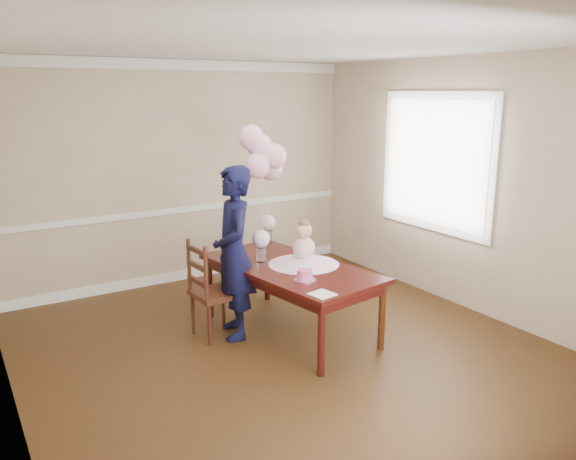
{
  "coord_description": "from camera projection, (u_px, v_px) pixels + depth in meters",
  "views": [
    {
      "loc": [
        -2.51,
        -3.97,
        2.33
      ],
      "look_at": [
        0.21,
        0.41,
        1.05
      ],
      "focal_mm": 35.0,
      "sensor_mm": 36.0,
      "label": 1
    }
  ],
  "objects": [
    {
      "name": "rose_vase_near",
      "position": [
        261.0,
        255.0,
        5.53
      ],
      "size": [
        0.1,
        0.1,
        0.15
      ],
      "primitive_type": "cylinder",
      "rotation": [
        0.0,
        0.0,
        0.15
      ],
      "color": "white",
      "rests_on": "dining_table_top"
    },
    {
      "name": "chair_rail_trim",
      "position": [
        185.0,
        210.0,
        6.96
      ],
      "size": [
        4.5,
        0.02,
        0.07
      ],
      "primitive_type": "cube",
      "color": "white",
      "rests_on": "wall_back"
    },
    {
      "name": "cake_flower_b",
      "position": [
        306.0,
        267.0,
        5.01
      ],
      "size": [
        0.03,
        0.03,
        0.03
      ],
      "primitive_type": "sphere",
      "color": "white",
      "rests_on": "birthday_cake"
    },
    {
      "name": "cake_platter",
      "position": [
        305.0,
        280.0,
        5.01
      ],
      "size": [
        0.23,
        0.23,
        0.01
      ],
      "primitive_type": "cylinder",
      "rotation": [
        0.0,
        0.0,
        0.15
      ],
      "color": "silver",
      "rests_on": "dining_table_top"
    },
    {
      "name": "window_blinds",
      "position": [
        434.0,
        163.0,
        6.3
      ],
      "size": [
        0.01,
        1.5,
        1.4
      ],
      "primitive_type": "cube",
      "color": "silver",
      "rests_on": "wall_right"
    },
    {
      "name": "chair_slat_top",
      "position": [
        197.0,
        251.0,
        5.2
      ],
      "size": [
        0.06,
        0.38,
        0.05
      ],
      "primitive_type": "cube",
      "rotation": [
        0.0,
        0.0,
        0.07
      ],
      "color": "#33150D",
      "rests_on": "dining_chair_seat"
    },
    {
      "name": "woman",
      "position": [
        234.0,
        253.0,
        5.33
      ],
      "size": [
        0.55,
        0.69,
        1.67
      ],
      "primitive_type": "imported",
      "rotation": [
        0.0,
        0.0,
        -1.85
      ],
      "color": "black",
      "rests_on": "floor"
    },
    {
      "name": "table_leg_bl",
      "position": [
        210.0,
        288.0,
        5.89
      ],
      "size": [
        0.07,
        0.07,
        0.64
      ],
      "primitive_type": "cylinder",
      "rotation": [
        0.0,
        0.0,
        0.15
      ],
      "color": "black",
      "rests_on": "floor"
    },
    {
      "name": "wall_back",
      "position": [
        183.0,
        174.0,
        6.86
      ],
      "size": [
        4.5,
        0.02,
        2.7
      ],
      "primitive_type": "cube",
      "color": "tan",
      "rests_on": "floor"
    },
    {
      "name": "floor",
      "position": [
        292.0,
        353.0,
        5.12
      ],
      "size": [
        4.5,
        5.0,
        0.0
      ],
      "primitive_type": "cube",
      "color": "black",
      "rests_on": "ground"
    },
    {
      "name": "ceiling",
      "position": [
        292.0,
        43.0,
        4.47
      ],
      "size": [
        4.5,
        5.0,
        0.02
      ],
      "primitive_type": "cube",
      "color": "white",
      "rests_on": "wall_back"
    },
    {
      "name": "napkin",
      "position": [
        322.0,
        294.0,
        4.65
      ],
      "size": [
        0.21,
        0.21,
        0.01
      ],
      "primitive_type": "cube",
      "rotation": [
        0.0,
        0.0,
        0.15
      ],
      "color": "silver",
      "rests_on": "dining_table_top"
    },
    {
      "name": "roses_near",
      "position": [
        261.0,
        239.0,
        5.49
      ],
      "size": [
        0.17,
        0.17,
        0.17
      ],
      "primitive_type": "sphere",
      "color": "silver",
      "rests_on": "rose_vase_near"
    },
    {
      "name": "baby_hair",
      "position": [
        304.0,
        225.0,
        5.39
      ],
      "size": [
        0.11,
        0.11,
        0.11
      ],
      "primitive_type": "sphere",
      "color": "brown",
      "rests_on": "baby_head"
    },
    {
      "name": "chair_slat_mid",
      "position": [
        197.0,
        266.0,
        5.24
      ],
      "size": [
        0.06,
        0.38,
        0.05
      ],
      "primitive_type": "cube",
      "rotation": [
        0.0,
        0.0,
        0.07
      ],
      "color": "#351B0E",
      "rests_on": "dining_chair_seat"
    },
    {
      "name": "balloon_e",
      "position": [
        270.0,
        168.0,
        5.79
      ],
      "size": [
        0.26,
        0.26,
        0.26
      ],
      "primitive_type": "sphere",
      "color": "#E2A0B5",
      "rests_on": "balloon_ribbon_e"
    },
    {
      "name": "balloon_ribbon_c",
      "position": [
        263.0,
        207.0,
        5.78
      ],
      "size": [
        0.01,
        0.09,
        0.95
      ],
      "primitive_type": "cylinder",
      "rotation": [
        -0.09,
        0.02,
        0.15
      ],
      "color": "silver",
      "rests_on": "balloon_weight"
    },
    {
      "name": "chair_leg_fl",
      "position": [
        210.0,
        325.0,
        5.24
      ],
      "size": [
        0.04,
        0.04,
        0.41
      ],
      "primitive_type": "cylinder",
      "rotation": [
        0.0,
        0.0,
        0.07
      ],
      "color": "#38120F",
      "rests_on": "floor"
    },
    {
      "name": "chair_back_post_r",
      "position": [
        189.0,
        266.0,
        5.38
      ],
      "size": [
        0.04,
        0.04,
        0.53
      ],
      "primitive_type": "cylinder",
      "rotation": [
        0.0,
        0.0,
        0.07
      ],
      "color": "#371C0F",
      "rests_on": "dining_chair_seat"
    },
    {
      "name": "balloon_b",
      "position": [
        274.0,
        156.0,
        5.64
      ],
      "size": [
        0.26,
        0.26,
        0.26
      ],
      "primitive_type": "sphere",
      "color": "#FFB4C9",
      "rests_on": "balloon_ribbon_b"
    },
    {
      "name": "cake_flower_a",
      "position": [
        305.0,
        268.0,
        4.98
      ],
      "size": [
        0.03,
        0.03,
        0.03
      ],
      "primitive_type": "sphere",
      "color": "silver",
      "rests_on": "birthday_cake"
    },
    {
      "name": "table_apron",
      "position": [
        290.0,
        275.0,
        5.45
      ],
      "size": [
        1.08,
        1.85,
        0.09
      ],
      "primitive_type": "cube",
      "rotation": [
        0.0,
        0.0,
        0.15
      ],
      "color": "black",
      "rests_on": "table_leg_fl"
    },
    {
      "name": "wall_front",
      "position": [
        565.0,
        297.0,
        2.74
      ],
      "size": [
        4.5,
        0.02,
        2.7
      ],
      "primitive_type": "cube",
      "color": "tan",
      "rests_on": "floor"
    },
    {
      "name": "balloon_c",
      "position": [
        260.0,
        146.0,
        5.67
      ],
      "size": [
        0.26,
        0.26,
        0.26
      ],
      "primitive_type": "sphere",
      "color": "#FAB1CC",
      "rests_on": "balloon_ribbon_c"
    },
    {
      "name": "wall_right",
      "position": [
        471.0,
        186.0,
        5.95
      ],
      "size": [
        0.02,
        5.0,
        2.7
      ],
      "primitive_type": "cube",
      "color": "tan",
      "rests_on": "floor"
    },
    {
      "name": "balloon_ribbon_e",
      "position": [
        268.0,
        217.0,
        5.84
      ],
      "size": [
        0.12,
        0.09,
        0.71
      ],
      "primitive_type": "cylinder",
      "rotation": [
        -0.09,
        0.17,
        0.15
      ],
      "color": "white",
      "rests_on": "balloon_weight"
    },
    {
      "name": "chair_leg_br",
      "position": [
        223.0,
        306.0,
        5.71
      ],
      "size": [
        0.04,
        0.04,
        0.41
      ],
      "primitive_type": "cylinder",
      "rotation": [
        0.0,
        0.0,
        0.07
      ],
      "color": "#3A200F",
      "rests_on": "floor"
    },
    {
      "name": "baby_torso",
      "position": [
        304.0,
        248.0,
        5.44
      ],
      "size": [
        0.22,
        0.22,
        0.22
      ],
      "primitive_type": "sphere",
      "color": "pink",
      "rests_on": "baby_skirt"
    },
    {
      "name": "balloon_weight",
      "position": [
        265.0,
        252.0,
        5.85
      ],
      "size": [
        0.04,
        0.04,
        0.02
      ],
      "primitive_type": "cylinder",
      "rotation": [
        0.0,
        0.0,
        0.15
      ],
      "color": "silver",
      "rests_on": "dining_table_top"
    },
    {
      "name": "chair_back_post_l",
      "position": [
        206.0,
        275.0,
        5.11
      ],
      "size": [
        0.04,
        0.04,
        0.53
      ],
      "primitive_type": "cylinder",
      "rotation": [
        0.0,
        0.0,
        0.07
      ],
      "color": "#3C1A10",
      "rests_on": "dining_chair_seat"
    },
    {
      "name": "baby_head",
      "position": [
        304.0,
        230.0,
        5.4
      ],
      "size": [
        0.16,
        0.16,
        0.16
      ],
      "primitive_type": "sphere",
      "color": "#D5A793",
      "rests_on": "baby_torso"
    },
    {
      "name": "rose_vase_far",
      "position": [
        268.0,
        237.0,
        6.2
      ],
      "size": [
        0.1,
        0.1,
        0.15
      ],
      "primitive_type": "cylinder",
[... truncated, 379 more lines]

